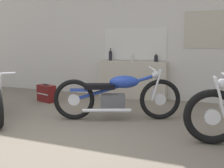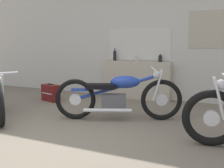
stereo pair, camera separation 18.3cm
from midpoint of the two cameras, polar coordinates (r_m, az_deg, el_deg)
The scene contains 8 objects.
ground_plane at distance 3.64m, azimuth -12.86°, elevation -13.01°, with size 24.00×24.00×0.00m, color #706656.
wall_back at distance 6.54m, azimuth 6.06°, elevation 9.35°, with size 10.00×0.07×2.80m.
sill_counter at distance 6.40m, azimuth 6.17°, elevation 0.88°, with size 1.67×0.28×0.91m.
bottle_leftmost at distance 6.57m, azimuth 1.42°, elevation 6.32°, with size 0.08×0.08×0.31m.
bottle_left_center at distance 6.32m, azimuth 6.12°, elevation 5.69°, with size 0.07×0.07×0.19m.
bottle_center at distance 6.22m, azimuth 11.30°, elevation 5.56°, with size 0.09×0.09×0.20m.
motorcycle_blue at distance 4.60m, azimuth 2.45°, elevation -2.44°, with size 2.10×1.00×0.92m.
hard_case_darkred at distance 6.27m, azimuth -12.40°, elevation -1.88°, with size 0.50×0.34×0.41m.
Camera 2 is at (2.16, -2.63, 1.34)m, focal length 42.00 mm.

